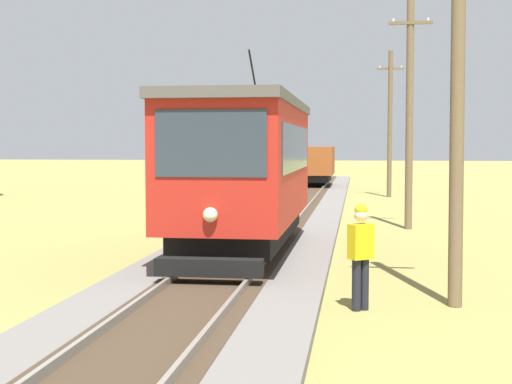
% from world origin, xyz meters
% --- Properties ---
extents(red_tram, '(2.60, 8.54, 4.79)m').
position_xyz_m(red_tram, '(0.00, 17.47, 2.19)').
color(red_tram, red).
rests_on(red_tram, rail_right).
extents(freight_car, '(2.40, 5.20, 2.31)m').
position_xyz_m(freight_car, '(0.00, 45.67, 1.56)').
color(freight_car, '#93471E').
rests_on(freight_car, rail_right).
extents(utility_pole_near_tram, '(1.40, 0.56, 8.40)m').
position_xyz_m(utility_pole_near_tram, '(4.35, 13.02, 4.30)').
color(utility_pole_near_tram, brown).
rests_on(utility_pole_near_tram, ground).
extents(utility_pole_mid, '(1.40, 0.48, 7.59)m').
position_xyz_m(utility_pole_mid, '(4.35, 24.54, 3.89)').
color(utility_pole_mid, brown).
rests_on(utility_pole_mid, ground).
extents(utility_pole_far, '(1.40, 0.53, 7.61)m').
position_xyz_m(utility_pole_far, '(4.35, 39.05, 3.90)').
color(utility_pole_far, brown).
rests_on(utility_pole_far, ground).
extents(track_worker, '(0.45, 0.42, 1.78)m').
position_xyz_m(track_worker, '(2.75, 12.33, 0.98)').
color(track_worker, black).
rests_on(track_worker, ground).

